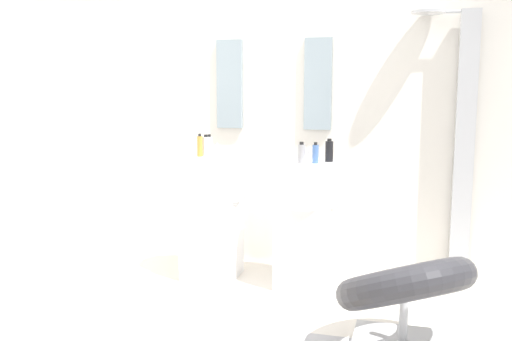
# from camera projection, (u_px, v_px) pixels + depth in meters

# --- Properties ---
(rear_partition) EXTENTS (4.80, 0.10, 2.60)m
(rear_partition) POSITION_uv_depth(u_px,v_px,m) (275.00, 110.00, 4.72)
(rear_partition) COLOR silver
(rear_partition) RESTS_ON ground_plane
(pedestal_sink_left) EXTENTS (0.47, 0.47, 1.05)m
(pedestal_sink_left) POSITION_uv_depth(u_px,v_px,m) (212.00, 214.00, 4.43)
(pedestal_sink_left) COLOR white
(pedestal_sink_left) RESTS_ON ground_plane
(pedestal_sink_right) EXTENTS (0.47, 0.47, 1.05)m
(pedestal_sink_right) POSITION_uv_depth(u_px,v_px,m) (305.00, 219.00, 4.23)
(pedestal_sink_right) COLOR white
(pedestal_sink_right) RESTS_ON ground_plane
(vanity_mirror_left) EXTENTS (0.22, 0.03, 0.73)m
(vanity_mirror_left) POSITION_uv_depth(u_px,v_px,m) (230.00, 84.00, 4.72)
(vanity_mirror_left) COLOR #8C9EA8
(vanity_mirror_right) EXTENTS (0.22, 0.03, 0.73)m
(vanity_mirror_right) POSITION_uv_depth(u_px,v_px,m) (318.00, 84.00, 4.52)
(vanity_mirror_right) COLOR #8C9EA8
(shower_column) EXTENTS (0.49, 0.24, 2.05)m
(shower_column) POSITION_uv_depth(u_px,v_px,m) (462.00, 142.00, 4.23)
(shower_column) COLOR #B7BABF
(shower_column) RESTS_ON ground_plane
(lounge_chair) EXTENTS (1.10, 1.10, 0.65)m
(lounge_chair) POSITION_uv_depth(u_px,v_px,m) (404.00, 293.00, 3.15)
(lounge_chair) COLOR #B7BABF
(lounge_chair) RESTS_ON ground_plane
(soap_bottle_amber) EXTENTS (0.04, 0.04, 0.18)m
(soap_bottle_amber) POSITION_uv_depth(u_px,v_px,m) (200.00, 146.00, 4.43)
(soap_bottle_amber) COLOR #C68C38
(soap_bottle_amber) RESTS_ON pedestal_sink_left
(soap_bottle_black) EXTENTS (0.06, 0.06, 0.17)m
(soap_bottle_black) POSITION_uv_depth(u_px,v_px,m) (329.00, 151.00, 4.12)
(soap_bottle_black) COLOR black
(soap_bottle_black) RESTS_ON pedestal_sink_right
(soap_bottle_white) EXTENTS (0.05, 0.05, 0.17)m
(soap_bottle_white) POSITION_uv_depth(u_px,v_px,m) (206.00, 146.00, 4.46)
(soap_bottle_white) COLOR white
(soap_bottle_white) RESTS_ON pedestal_sink_left
(soap_bottle_blue) EXTENTS (0.05, 0.05, 0.15)m
(soap_bottle_blue) POSITION_uv_depth(u_px,v_px,m) (315.00, 154.00, 4.03)
(soap_bottle_blue) COLOR #4C72B7
(soap_bottle_blue) RESTS_ON pedestal_sink_right
(soap_bottle_clear) EXTENTS (0.04, 0.04, 0.17)m
(soap_bottle_clear) POSITION_uv_depth(u_px,v_px,m) (210.00, 146.00, 4.48)
(soap_bottle_clear) COLOR silver
(soap_bottle_clear) RESTS_ON pedestal_sink_left
(soap_bottle_grey) EXTENTS (0.05, 0.05, 0.15)m
(soap_bottle_grey) POSITION_uv_depth(u_px,v_px,m) (301.00, 153.00, 4.03)
(soap_bottle_grey) COLOR #99999E
(soap_bottle_grey) RESTS_ON pedestal_sink_right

